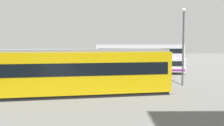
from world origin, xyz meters
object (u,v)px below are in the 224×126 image
(double_decker_bus, at_px, (139,59))
(info_sign, at_px, (50,67))
(pedestrian_near_railing, at_px, (83,73))
(pedestrian_crossing, at_px, (139,77))
(tram_yellow, at_px, (63,72))
(street_lamp, at_px, (183,41))

(double_decker_bus, distance_m, info_sign, 12.80)
(double_decker_bus, xyz_separation_m, info_sign, (10.24, 7.66, -0.37))
(pedestrian_near_railing, relative_size, pedestrian_crossing, 1.03)
(tram_yellow, relative_size, pedestrian_near_railing, 8.87)
(pedestrian_near_railing, height_order, info_sign, info_sign)
(tram_yellow, distance_m, pedestrian_near_railing, 5.45)
(tram_yellow, bearing_deg, pedestrian_near_railing, -102.32)
(info_sign, xyz_separation_m, street_lamp, (-12.47, 2.28, 2.51))
(double_decker_bus, xyz_separation_m, pedestrian_crossing, (2.08, 11.44, -0.96))
(pedestrian_crossing, relative_size, info_sign, 0.75)
(tram_yellow, height_order, pedestrian_near_railing, tram_yellow)
(tram_yellow, bearing_deg, pedestrian_crossing, -158.01)
(double_decker_bus, xyz_separation_m, street_lamp, (-2.23, 9.94, 2.15))
(double_decker_bus, relative_size, tram_yellow, 0.74)
(double_decker_bus, bearing_deg, pedestrian_near_railing, 50.80)
(pedestrian_crossing, height_order, street_lamp, street_lamp)
(pedestrian_crossing, bearing_deg, double_decker_bus, -100.32)
(double_decker_bus, distance_m, pedestrian_near_railing, 11.18)
(double_decker_bus, xyz_separation_m, tram_yellow, (8.20, 13.91, -0.19))
(double_decker_bus, bearing_deg, info_sign, 36.81)
(double_decker_bus, height_order, pedestrian_near_railing, double_decker_bus)
(tram_yellow, xyz_separation_m, street_lamp, (-10.43, -3.97, 2.34))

